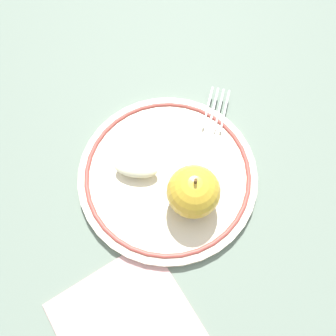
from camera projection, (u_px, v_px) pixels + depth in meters
ground_plane at (161, 182)px, 0.50m from camera, size 2.00×2.00×0.00m
plate at (168, 176)px, 0.49m from camera, size 0.23×0.23×0.01m
apple_red_whole at (193, 192)px, 0.44m from camera, size 0.06×0.06×0.07m
apple_slice_front at (136, 169)px, 0.48m from camera, size 0.06×0.05×0.02m
fork at (206, 152)px, 0.49m from camera, size 0.15×0.15×0.00m
napkin_folded at (128, 327)px, 0.42m from camera, size 0.15×0.15×0.01m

